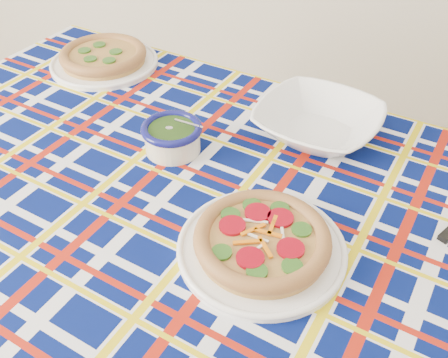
% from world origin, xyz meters
% --- Properties ---
extents(dining_table, '(1.86, 1.51, 0.75)m').
position_xyz_m(dining_table, '(0.19, 0.44, 0.68)').
color(dining_table, brown).
rests_on(dining_table, floor).
extents(tablecloth, '(1.90, 1.55, 0.11)m').
position_xyz_m(tablecloth, '(0.19, 0.44, 0.71)').
color(tablecloth, '#040F4C').
rests_on(tablecloth, dining_table).
extents(main_focaccia_plate, '(0.42, 0.42, 0.06)m').
position_xyz_m(main_focaccia_plate, '(0.33, 0.33, 0.79)').
color(main_focaccia_plate, '#B07E3E').
rests_on(main_focaccia_plate, tablecloth).
extents(pesto_bowl, '(0.18, 0.18, 0.08)m').
position_xyz_m(pesto_bowl, '(0.10, 0.59, 0.80)').
color(pesto_bowl, black).
rests_on(pesto_bowl, tablecloth).
extents(serving_bowl, '(0.36, 0.36, 0.07)m').
position_xyz_m(serving_bowl, '(0.41, 0.71, 0.79)').
color(serving_bowl, white).
rests_on(serving_bowl, tablecloth).
extents(second_focaccia_plate, '(0.40, 0.40, 0.06)m').
position_xyz_m(second_focaccia_plate, '(-0.19, 0.95, 0.79)').
color(second_focaccia_plate, '#B07E3E').
rests_on(second_focaccia_plate, tablecloth).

